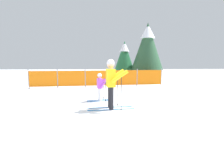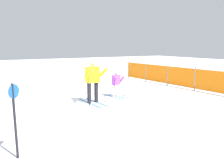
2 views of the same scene
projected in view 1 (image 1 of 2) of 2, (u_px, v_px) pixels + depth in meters
ground_plane at (113, 110)px, 6.12m from camera, size 60.00×60.00×0.00m
skier_adult at (111, 79)px, 6.18m from camera, size 1.70×0.80×1.78m
skier_child at (100, 85)px, 7.49m from camera, size 1.15×0.57×1.20m
safety_fence at (99, 78)px, 11.52m from camera, size 8.77×0.89×1.19m
conifer_far at (147, 46)px, 13.99m from camera, size 2.55×2.55×4.73m
conifer_near at (124, 56)px, 14.78m from camera, size 1.82×1.82×3.38m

